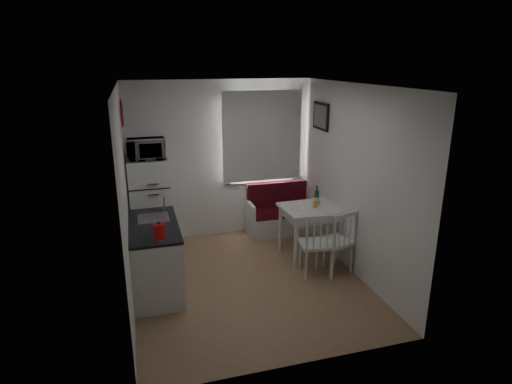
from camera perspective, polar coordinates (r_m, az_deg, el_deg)
floor at (r=5.96m, az=-1.06°, el=-11.76°), size 3.00×3.50×0.02m
ceiling at (r=5.22m, az=-1.22°, el=14.08°), size 3.00×3.50×0.02m
wall_back at (r=7.10m, az=-4.81°, el=4.24°), size 3.00×0.02×2.60m
wall_front at (r=3.89m, az=5.62°, el=-6.93°), size 3.00×0.02×2.60m
wall_left at (r=5.28m, az=-17.05°, el=-1.03°), size 0.02×3.50×2.60m
wall_right at (r=6.00m, az=12.86°, el=1.44°), size 0.02×3.50×2.60m
window at (r=7.17m, az=0.71°, el=7.09°), size 1.22×0.06×1.47m
curtain at (r=7.09m, az=0.87°, el=7.39°), size 1.35×0.02×1.50m
kitchen_counter at (r=5.73m, az=-13.28°, el=-8.35°), size 0.62×1.32×1.16m
wall_sign at (r=6.53m, az=-17.39°, el=9.98°), size 0.03×0.40×0.40m
picture_frame at (r=6.80m, az=8.62°, el=9.97°), size 0.04×0.52×0.42m
bench at (r=7.42m, az=3.46°, el=-3.30°), size 1.22×0.47×0.87m
dining_table at (r=6.50m, az=8.09°, el=-2.63°), size 1.08×0.78×0.79m
chair_left at (r=5.88m, az=8.44°, el=-6.09°), size 0.49×0.47×0.50m
chair_right at (r=6.00m, az=10.92°, el=-5.77°), size 0.53×0.52×0.50m
fridge at (r=6.79m, az=-13.90°, el=-1.75°), size 0.59×0.59×1.48m
microwave at (r=6.51m, az=-14.44°, el=5.55°), size 0.54×0.37×0.30m
kettle at (r=5.02m, az=-12.79°, el=-5.15°), size 0.17×0.17×0.22m
wine_bottle at (r=6.53m, az=8.10°, el=-0.39°), size 0.07×0.07×0.29m
drinking_glass_orange at (r=6.39m, az=7.92°, el=-1.67°), size 0.06×0.06×0.10m
drinking_glass_blue at (r=6.51m, az=8.24°, el=-1.34°), size 0.06×0.06×0.09m
plate at (r=6.37m, az=5.59°, el=-2.03°), size 0.22×0.22×0.02m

